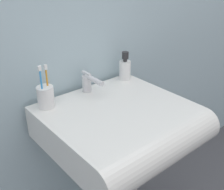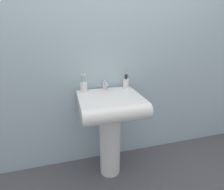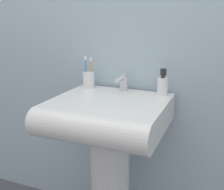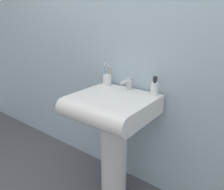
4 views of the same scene
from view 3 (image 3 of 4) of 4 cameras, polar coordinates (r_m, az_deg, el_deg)
The scene contains 6 objects.
wall_back at distance 1.61m, azimuth 3.56°, elevation 13.58°, with size 5.00×0.05×2.40m, color #9EB7C1.
sink_pedestal at distance 1.62m, azimuth -0.42°, elevation -18.08°, with size 0.21×0.21×0.72m, color white.
sink_basin at distance 1.38m, azimuth -1.32°, elevation -4.29°, with size 0.56×0.55×0.14m.
faucet at distance 1.56m, azimuth 2.07°, elevation 2.59°, with size 0.04×0.14×0.09m.
toothbrush_cup at distance 1.64m, azimuth -4.75°, elevation 3.12°, with size 0.07×0.07×0.18m.
soap_bottle at distance 1.50m, azimuth 10.25°, elevation 2.08°, with size 0.06×0.06×0.14m.
Camera 3 is at (0.52, -1.24, 1.26)m, focal length 45.00 mm.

